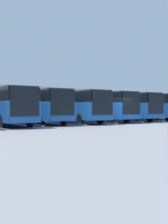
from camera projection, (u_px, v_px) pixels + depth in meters
The scene contains 15 objects.
ground_plane at pixel (121, 124), 26.39m from camera, with size 600.00×600.00×0.00m, color gray.
bus_0 at pixel (159, 106), 38.80m from camera, with size 3.63×10.93×3.20m.
curb_divider_0 at pixel (159, 119), 36.45m from camera, with size 0.24×6.81×0.15m, color #9E9E99.
bus_1 at pixel (143, 106), 36.26m from camera, with size 3.63×10.93×3.20m.
curb_divider_1 at pixel (143, 120), 33.90m from camera, with size 0.24×6.81×0.15m, color #9E9E99.
bus_2 at pixel (124, 106), 33.83m from camera, with size 3.63×10.93×3.20m.
curb_divider_2 at pixel (122, 121), 31.48m from camera, with size 0.24×6.81×0.15m, color #9E9E99.
bus_3 at pixel (100, 106), 31.59m from camera, with size 3.63×10.93×3.20m.
curb_divider_3 at pixel (97, 122), 29.24m from camera, with size 0.24×6.81×0.15m, color #9E9E99.
bus_4 at pixel (74, 106), 29.34m from camera, with size 3.63×10.93×3.20m.
curb_divider_4 at pixel (67, 123), 26.98m from camera, with size 0.24×6.81×0.15m, color #9E9E99.
bus_5 at pixel (39, 106), 27.70m from camera, with size 3.63×10.93×3.20m.
curb_divider_5 at pixel (29, 124), 25.34m from camera, with size 0.24×6.81×0.15m, color #9E9E99.
bus_6 at pixel (5, 105), 24.90m from camera, with size 3.63×10.93×3.20m.
station_building at pixel (10, 103), 47.60m from camera, with size 30.61×16.90×4.85m.
Camera 1 is at (18.69, 18.93, 1.56)m, focal length 45.00 mm.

